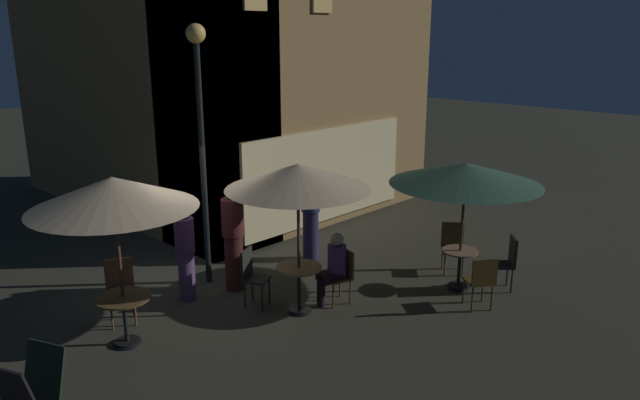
% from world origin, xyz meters
% --- Properties ---
extents(ground_plane, '(60.00, 60.00, 0.00)m').
position_xyz_m(ground_plane, '(0.00, 0.00, 0.00)').
color(ground_plane, '#353429').
extents(cafe_building, '(7.14, 9.01, 7.26)m').
position_xyz_m(cafe_building, '(3.28, 3.98, 3.62)').
color(cafe_building, olive).
rests_on(cafe_building, ground).
extents(street_lamp_near_corner, '(0.32, 0.32, 4.51)m').
position_xyz_m(street_lamp_near_corner, '(0.59, 0.49, 3.12)').
color(street_lamp_near_corner, black).
rests_on(street_lamp_near_corner, ground).
extents(menu_sandwich_board, '(0.81, 0.75, 0.90)m').
position_xyz_m(menu_sandwich_board, '(-3.28, -1.44, 0.46)').
color(menu_sandwich_board, black).
rests_on(menu_sandwich_board, ground).
extents(cafe_table_0, '(0.78, 0.78, 0.75)m').
position_xyz_m(cafe_table_0, '(-1.59, -0.50, 0.56)').
color(cafe_table_0, black).
rests_on(cafe_table_0, ground).
extents(cafe_table_1, '(0.73, 0.73, 0.78)m').
position_xyz_m(cafe_table_1, '(0.87, -1.56, 0.57)').
color(cafe_table_1, black).
rests_on(cafe_table_1, ground).
extents(cafe_table_2, '(0.63, 0.63, 0.71)m').
position_xyz_m(cafe_table_2, '(3.46, -2.94, 0.48)').
color(cafe_table_2, black).
rests_on(cafe_table_2, ground).
extents(patio_umbrella_0, '(2.29, 2.29, 2.50)m').
position_xyz_m(patio_umbrella_0, '(-1.59, -0.50, 2.27)').
color(patio_umbrella_0, black).
rests_on(patio_umbrella_0, ground).
extents(patio_umbrella_1, '(2.25, 2.25, 2.45)m').
position_xyz_m(patio_umbrella_1, '(0.87, -1.56, 2.25)').
color(patio_umbrella_1, black).
rests_on(patio_umbrella_1, ground).
extents(patio_umbrella_2, '(2.56, 2.56, 2.27)m').
position_xyz_m(patio_umbrella_2, '(3.46, -2.94, 2.08)').
color(patio_umbrella_2, black).
rests_on(patio_umbrella_2, ground).
extents(cafe_chair_0, '(0.57, 0.57, 1.00)m').
position_xyz_m(cafe_chair_0, '(-1.25, 0.24, 0.60)').
color(cafe_chair_0, brown).
rests_on(cafe_chair_0, ground).
extents(cafe_chair_1, '(0.51, 0.51, 0.91)m').
position_xyz_m(cafe_chair_1, '(1.64, -1.79, 0.54)').
color(cafe_chair_1, brown).
rests_on(cafe_chair_1, ground).
extents(cafe_chair_2, '(0.51, 0.51, 0.98)m').
position_xyz_m(cafe_chair_2, '(0.51, -0.82, 0.58)').
color(cafe_chair_2, '#252521').
rests_on(cafe_chair_2, ground).
extents(cafe_chair_3, '(0.59, 0.59, 0.91)m').
position_xyz_m(cafe_chair_3, '(2.96, -3.63, 0.55)').
color(cafe_chair_3, '#4E3815').
rests_on(cafe_chair_3, ground).
extents(cafe_chair_4, '(0.56, 0.56, 0.97)m').
position_xyz_m(cafe_chair_4, '(4.00, -3.56, 0.57)').
color(cafe_chair_4, black).
rests_on(cafe_chair_4, ground).
extents(cafe_chair_5, '(0.58, 0.58, 0.94)m').
position_xyz_m(cafe_chair_5, '(4.10, -2.40, 0.55)').
color(cafe_chair_5, '#4D3E24').
rests_on(cafe_chair_5, ground).
extents(patron_seated_0, '(0.51, 0.40, 1.23)m').
position_xyz_m(patron_seated_0, '(1.49, -1.75, 0.70)').
color(patron_seated_0, black).
rests_on(patron_seated_0, ground).
extents(patron_standing_1, '(0.32, 0.32, 1.64)m').
position_xyz_m(patron_standing_1, '(-0.10, 0.15, 0.83)').
color(patron_standing_1, '#5B3D6B').
rests_on(patron_standing_1, ground).
extents(patron_standing_2, '(0.37, 0.37, 1.80)m').
position_xyz_m(patron_standing_2, '(2.67, -0.06, 0.91)').
color(patron_standing_2, '#272547').
rests_on(patron_standing_2, ground).
extents(patron_standing_3, '(0.38, 0.38, 1.86)m').
position_xyz_m(patron_standing_3, '(0.72, -0.09, 0.94)').
color(patron_standing_3, '#451C19').
rests_on(patron_standing_3, ground).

